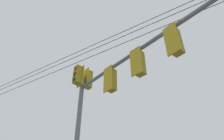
{
  "coord_description": "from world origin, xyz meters",
  "views": [
    {
      "loc": [
        6.19,
        -5.48,
        1.75
      ],
      "look_at": [
        1.75,
        -0.84,
        6.27
      ],
      "focal_mm": 32.87,
      "sensor_mm": 36.0,
      "label": 1
    }
  ],
  "objects": [
    {
      "name": "signal_mast_assembly",
      "position": [
        1.29,
        -0.81,
        5.44
      ],
      "size": [
        6.6,
        1.1,
        7.45
      ],
      "color": "slate",
      "rests_on": "ground"
    },
    {
      "name": "overhead_wire_span",
      "position": [
        1.25,
        -0.39,
        8.34
      ],
      "size": [
        33.64,
        6.25,
        1.46
      ],
      "color": "black"
    }
  ]
}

